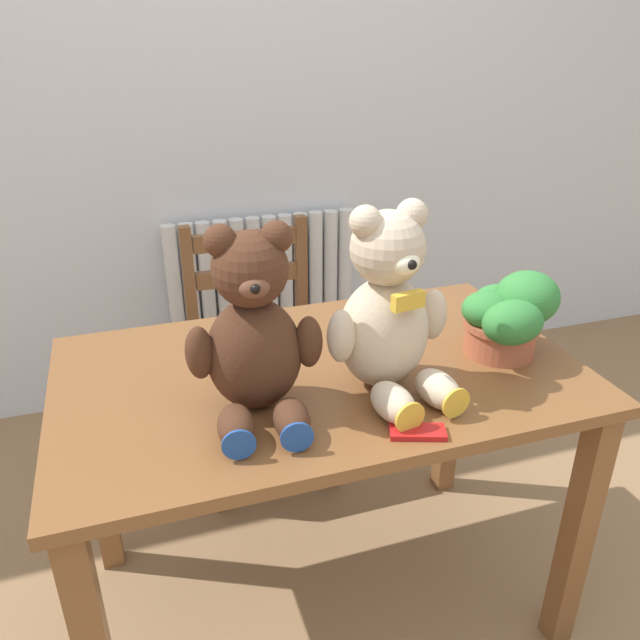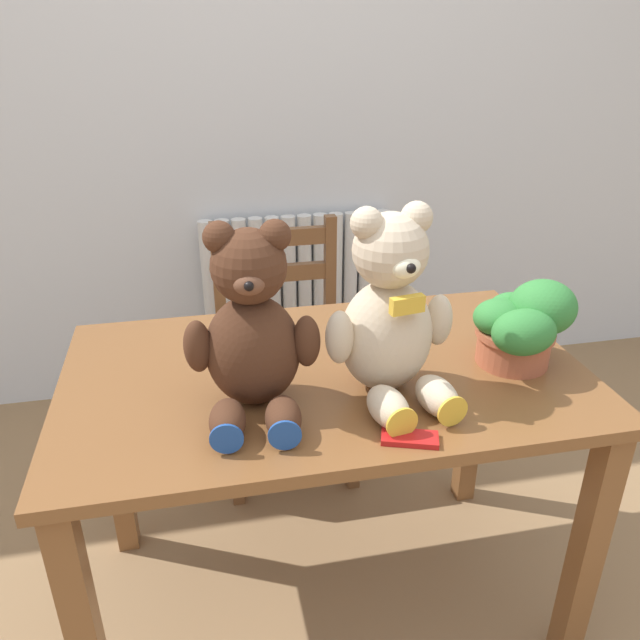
# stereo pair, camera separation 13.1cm
# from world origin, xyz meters

# --- Properties ---
(wall_back) EXTENTS (8.00, 0.04, 2.60)m
(wall_back) POSITION_xyz_m (0.00, 1.65, 1.30)
(wall_back) COLOR silver
(wall_back) RESTS_ON ground_plane
(radiator) EXTENTS (0.81, 0.10, 0.78)m
(radiator) POSITION_xyz_m (0.14, 1.58, 0.36)
(radiator) COLOR silver
(radiator) RESTS_ON ground_plane
(dining_table) EXTENTS (1.23, 0.74, 0.75)m
(dining_table) POSITION_xyz_m (0.00, 0.37, 0.63)
(dining_table) COLOR brown
(dining_table) RESTS_ON ground_plane
(wooden_chair_behind) EXTENTS (0.45, 0.43, 0.88)m
(wooden_chair_behind) POSITION_xyz_m (-0.00, 1.06, 0.44)
(wooden_chair_behind) COLOR brown
(wooden_chair_behind) RESTS_ON ground_plane
(teddy_bear_left) EXTENTS (0.28, 0.29, 0.40)m
(teddy_bear_left) POSITION_xyz_m (-0.18, 0.26, 0.93)
(teddy_bear_left) COLOR #472819
(teddy_bear_left) RESTS_ON dining_table
(teddy_bear_right) EXTENTS (0.30, 0.31, 0.42)m
(teddy_bear_right) POSITION_xyz_m (0.12, 0.26, 0.93)
(teddy_bear_right) COLOR beige
(teddy_bear_right) RESTS_ON dining_table
(potted_plant) EXTENTS (0.24, 0.22, 0.21)m
(potted_plant) POSITION_xyz_m (0.46, 0.31, 0.86)
(potted_plant) COLOR #B25B3D
(potted_plant) RESTS_ON dining_table
(chocolate_bar) EXTENTS (0.12, 0.08, 0.01)m
(chocolate_bar) POSITION_xyz_m (0.10, 0.06, 0.76)
(chocolate_bar) COLOR red
(chocolate_bar) RESTS_ON dining_table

